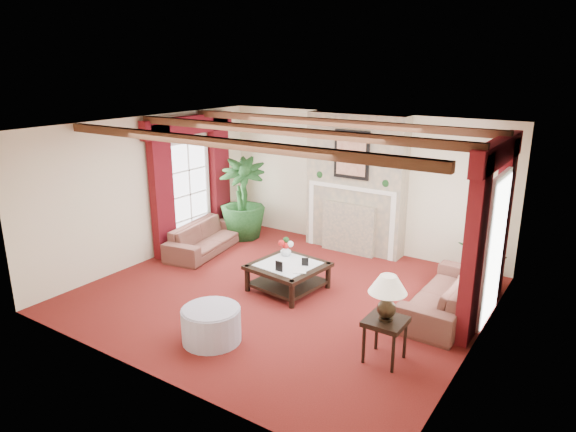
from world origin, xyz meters
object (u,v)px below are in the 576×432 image
Objects in this scene: sofa_left at (206,233)px; sofa_right at (447,287)px; potted_palm at (243,216)px; ottoman at (211,325)px; side_table at (385,340)px; coffee_table at (288,277)px.

sofa_right reaches higher than sofa_left.
potted_palm is 2.46× the size of ottoman.
potted_palm reaches higher than sofa_right.
ottoman is (-2.38, -2.55, -0.18)m from sofa_right.
sofa_right is 3.73× the size of side_table.
side_table reaches higher than coffee_table.
sofa_right is at bearing -12.75° from potted_palm.
sofa_right is at bearing 81.87° from side_table.
sofa_left reaches higher than side_table.
sofa_right is (4.79, -0.00, 0.04)m from sofa_left.
sofa_left is at bearing -89.11° from sofa_right.
potted_palm is 2.83m from coffee_table.
sofa_right is 2.51m from coffee_table.
potted_palm is at bearing 122.62° from ottoman.
potted_palm is 5.24m from side_table.
side_table is (4.55, -1.71, -0.09)m from sofa_left.
sofa_right is at bearing 47.04° from ottoman.
sofa_left is 1.84× the size of coffee_table.
sofa_left is 4.79m from sofa_right.
sofa_left reaches higher than ottoman.
coffee_table is 2.44m from side_table.
side_table is (-0.25, -1.71, -0.13)m from sofa_right.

